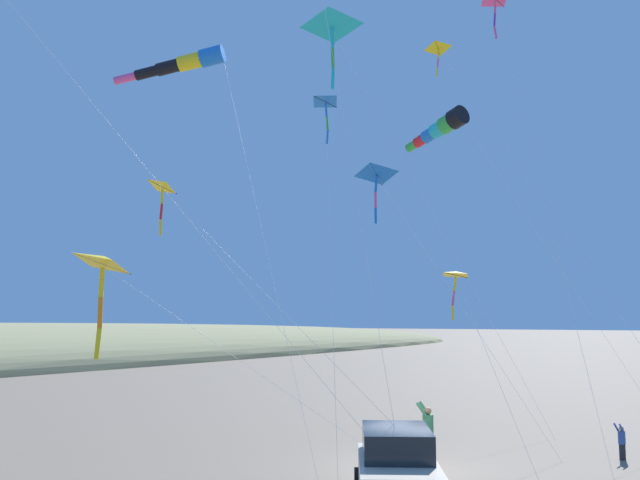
{
  "coord_description": "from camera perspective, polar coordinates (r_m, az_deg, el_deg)",
  "views": [
    {
      "loc": [
        9.99,
        -19.13,
        4.5
      ],
      "look_at": [
        -3.54,
        0.38,
        7.31
      ],
      "focal_mm": 37.94,
      "sensor_mm": 36.0,
      "label": 1
    }
  ],
  "objects": [
    {
      "name": "ground_plane",
      "position": [
        22.04,
        7.41,
        -18.49
      ],
      "size": [
        600.0,
        600.0,
        0.0
      ],
      "primitive_type": "plane",
      "color": "#756654"
    },
    {
      "name": "parked_car",
      "position": [
        17.34,
        6.54,
        -18.53
      ],
      "size": [
        3.86,
        4.62,
        1.85
      ],
      "color": "beige",
      "rests_on": "ground_plane"
    },
    {
      "name": "person_adult_flyer",
      "position": [
        23.22,
        9.08,
        -15.37
      ],
      "size": [
        0.59,
        0.47,
        1.82
      ],
      "color": "#B72833",
      "rests_on": "ground_plane"
    },
    {
      "name": "person_child_green_jacket",
      "position": [
        24.85,
        24.09,
        -15.12
      ],
      "size": [
        0.38,
        0.42,
        1.17
      ],
      "color": "#232328",
      "rests_on": "ground_plane"
    },
    {
      "name": "kite_delta_checkered_midright",
      "position": [
        21.37,
        -17.76,
        -1.96
      ],
      "size": [
        8.59,
        6.29,
        6.62
      ],
      "color": "yellow",
      "rests_on": "ground_plane"
    },
    {
      "name": "kite_windsock_long_streamer_right",
      "position": [
        34.72,
        -11.41,
        14.39
      ],
      "size": [
        16.94,
        9.13,
        17.77
      ],
      "color": "blue",
      "rests_on": "ground_plane"
    },
    {
      "name": "kite_delta_purple_drifting",
      "position": [
        33.37,
        1.03,
        17.48
      ],
      "size": [
        10.47,
        2.52,
        18.83
      ],
      "color": "#1EB7C6",
      "rests_on": "ground_plane"
    },
    {
      "name": "kite_windsock_black_fish_shape",
      "position": [
        26.98,
        10.23,
        9.33
      ],
      "size": [
        9.15,
        3.76,
        12.55
      ],
      "color": "black",
      "rests_on": "ground_plane"
    },
    {
      "name": "kite_delta_teal_far_right",
      "position": [
        20.94,
        4.88,
        5.41
      ],
      "size": [
        4.45,
        5.32,
        9.25
      ],
      "color": "blue",
      "rests_on": "ground_plane"
    },
    {
      "name": "kite_delta_white_trailing",
      "position": [
        37.96,
        10.01,
        15.47
      ],
      "size": [
        13.23,
        8.05,
        19.23
      ],
      "color": "yellow",
      "rests_on": "ground_plane"
    },
    {
      "name": "kite_delta_orange_high_right",
      "position": [
        22.26,
        0.51,
        11.45
      ],
      "size": [
        2.46,
        2.67,
        11.71
      ],
      "color": "blue",
      "rests_on": "ground_plane"
    },
    {
      "name": "kite_delta_striped_overhead",
      "position": [
        22.57,
        11.4,
        -2.97
      ],
      "size": [
        4.61,
        4.55,
        6.14
      ],
      "color": "yellow",
      "rests_on": "ground_plane"
    },
    {
      "name": "kite_delta_long_streamer_left",
      "position": [
        20.08,
        -13.0,
        4.28
      ],
      "size": [
        8.54,
        3.58,
        8.57
      ],
      "color": "yellow",
      "rests_on": "ground_plane"
    },
    {
      "name": "kite_delta_red_high_left",
      "position": [
        28.61,
        14.65,
        18.95
      ],
      "size": [
        5.48,
        6.54,
        17.19
      ],
      "color": "#EF4C93",
      "rests_on": "ground_plane"
    }
  ]
}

